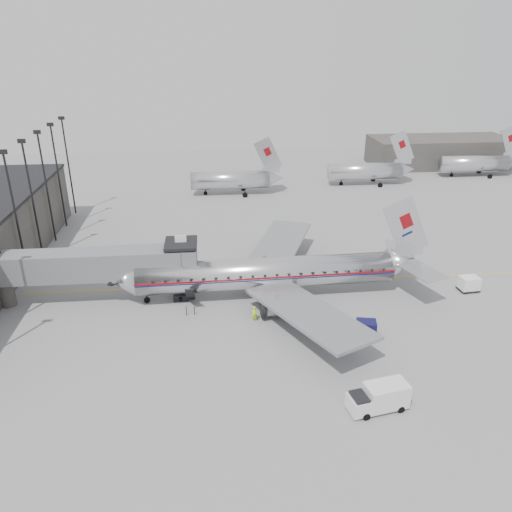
{
  "coord_description": "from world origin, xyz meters",
  "views": [
    {
      "loc": [
        -5.79,
        -45.26,
        26.25
      ],
      "look_at": [
        -0.75,
        6.69,
        3.2
      ],
      "focal_mm": 35.0,
      "sensor_mm": 36.0,
      "label": 1
    }
  ],
  "objects_px": {
    "service_van": "(379,397)",
    "baggage_cart_white": "(469,284)",
    "ramp_worker": "(255,314)",
    "baggage_cart_navy": "(366,328)",
    "airliner": "(273,273)"
  },
  "relations": [
    {
      "from": "ramp_worker",
      "to": "service_van",
      "type": "bearing_deg",
      "value": -69.84
    },
    {
      "from": "baggage_cart_navy",
      "to": "ramp_worker",
      "type": "relative_size",
      "value": 1.32
    },
    {
      "from": "service_van",
      "to": "baggage_cart_navy",
      "type": "height_order",
      "value": "service_van"
    },
    {
      "from": "service_van",
      "to": "ramp_worker",
      "type": "distance_m",
      "value": 16.02
    },
    {
      "from": "ramp_worker",
      "to": "baggage_cart_navy",
      "type": "bearing_deg",
      "value": -29.42
    },
    {
      "from": "service_van",
      "to": "ramp_worker",
      "type": "bearing_deg",
      "value": 109.97
    },
    {
      "from": "airliner",
      "to": "ramp_worker",
      "type": "height_order",
      "value": "airliner"
    },
    {
      "from": "service_van",
      "to": "baggage_cart_white",
      "type": "height_order",
      "value": "service_van"
    },
    {
      "from": "baggage_cart_navy",
      "to": "baggage_cart_white",
      "type": "bearing_deg",
      "value": 40.41
    },
    {
      "from": "airliner",
      "to": "service_van",
      "type": "relative_size",
      "value": 7.12
    },
    {
      "from": "service_van",
      "to": "ramp_worker",
      "type": "relative_size",
      "value": 2.94
    },
    {
      "from": "service_van",
      "to": "baggage_cart_white",
      "type": "bearing_deg",
      "value": 37.03
    },
    {
      "from": "service_van",
      "to": "baggage_cart_navy",
      "type": "xyz_separation_m",
      "value": [
        2.17,
        10.23,
        -0.34
      ]
    },
    {
      "from": "airliner",
      "to": "service_van",
      "type": "xyz_separation_m",
      "value": [
        5.73,
        -19.03,
        -1.62
      ]
    },
    {
      "from": "baggage_cart_white",
      "to": "ramp_worker",
      "type": "relative_size",
      "value": 1.36
    }
  ]
}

